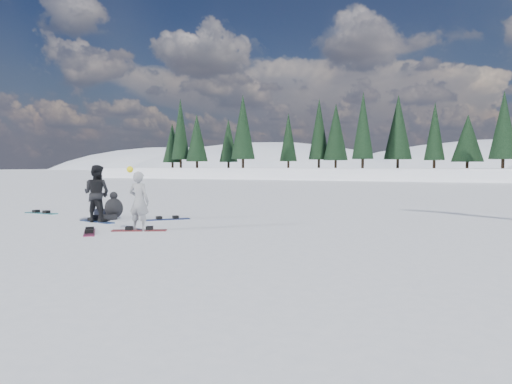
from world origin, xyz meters
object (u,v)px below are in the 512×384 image
at_px(snowboard_loose_a, 167,219).
at_px(snowboarder_man, 97,194).
at_px(seated_rider, 113,208).
at_px(snowboard_loose_b, 90,232).
at_px(gear_bag, 102,213).
at_px(snowboard_loose_c, 41,213).
at_px(snowboarder_woman, 139,201).

bearing_deg(snowboard_loose_a, snowboarder_man, 174.57).
height_order(snowboarder_man, snowboard_loose_a, snowboarder_man).
xyz_separation_m(snowboarder_man, snowboard_loose_a, (1.67, 1.51, -0.91)).
distance_m(seated_rider, snowboard_loose_b, 3.65).
bearing_deg(seated_rider, snowboarder_man, -53.76).
relative_size(gear_bag, snowboard_loose_b, 0.30).
bearing_deg(snowboard_loose_b, snowboarder_man, 176.41).
distance_m(seated_rider, snowboard_loose_c, 3.79).
bearing_deg(snowboarder_woman, gear_bag, -39.37).
height_order(snowboarder_man, gear_bag, snowboarder_man).
xyz_separation_m(seated_rider, snowboard_loose_b, (1.86, -3.12, -0.34)).
bearing_deg(seated_rider, gear_bag, -175.80).
height_order(snowboard_loose_b, snowboard_loose_c, same).
relative_size(seated_rider, snowboard_loose_b, 0.80).
distance_m(snowboarder_woman, gear_bag, 4.35).
xyz_separation_m(snowboarder_man, seated_rider, (-0.21, 1.00, -0.56)).
distance_m(snowboarder_man, seated_rider, 1.16).
height_order(gear_bag, snowboard_loose_a, gear_bag).
xyz_separation_m(snowboard_loose_b, snowboard_loose_a, (0.01, 3.63, 0.00)).
height_order(seated_rider, snowboard_loose_a, seated_rider).
relative_size(seated_rider, gear_bag, 2.68).
distance_m(gear_bag, snowboard_loose_c, 3.06).
relative_size(snowboarder_man, gear_bag, 4.09).
height_order(snowboarder_man, snowboard_loose_c, snowboarder_man).
height_order(gear_bag, snowboard_loose_c, gear_bag).
bearing_deg(snowboard_loose_b, snowboard_loose_c, -163.41).
bearing_deg(gear_bag, snowboarder_man, -54.18).
height_order(snowboarder_woman, seated_rider, snowboarder_woman).
height_order(seated_rider, snowboard_loose_c, seated_rider).
relative_size(snowboard_loose_b, snowboard_loose_c, 1.00).
bearing_deg(seated_rider, snowboard_loose_c, -161.12).
xyz_separation_m(gear_bag, snowboard_loose_b, (2.56, -3.38, -0.14)).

